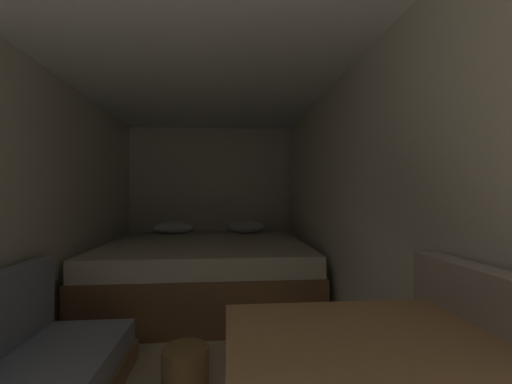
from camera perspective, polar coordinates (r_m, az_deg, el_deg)
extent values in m
plane|color=beige|center=(2.59, -10.39, -27.04)|extent=(6.76, 6.76, 0.00)
cube|color=beige|center=(4.71, -7.74, -1.79)|extent=(2.33, 0.05, 2.09)
cube|color=beige|center=(2.67, -35.53, -2.78)|extent=(0.05, 4.76, 2.09)
cube|color=beige|center=(2.49, 16.82, -3.02)|extent=(0.05, 4.76, 2.09)
cube|color=white|center=(2.50, -10.32, 22.07)|extent=(2.33, 4.76, 0.05)
cube|color=brown|center=(3.76, -8.49, -14.72)|extent=(2.11, 1.98, 0.46)
cube|color=beige|center=(3.70, -8.48, -9.87)|extent=(2.07, 1.94, 0.19)
ellipsoid|color=white|center=(4.49, -14.01, -5.94)|extent=(0.52, 0.34, 0.16)
ellipsoid|color=white|center=(4.44, -1.75, -6.00)|extent=(0.52, 0.34, 0.16)
cube|color=#9E7247|center=(1.08, 18.55, -23.66)|extent=(0.79, 0.68, 0.02)
cylinder|color=olive|center=(2.31, -12.08, -27.29)|extent=(0.28, 0.28, 0.23)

